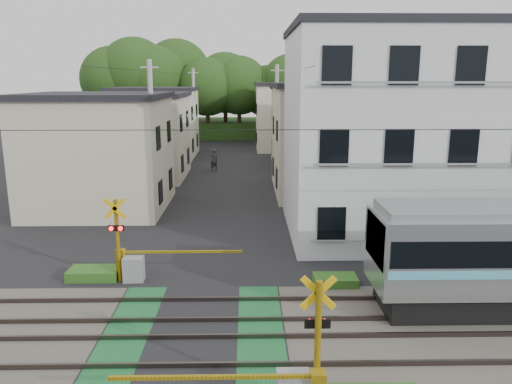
{
  "coord_description": "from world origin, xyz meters",
  "views": [
    {
      "loc": [
        1.54,
        -13.07,
        7.02
      ],
      "look_at": [
        1.86,
        5.0,
        2.92
      ],
      "focal_mm": 35.0,
      "sensor_mm": 36.0,
      "label": 1
    }
  ],
  "objects_px": {
    "crossing_signal_far": "(131,262)",
    "apartment_block": "(400,132)",
    "crossing_signal_near": "(297,383)",
    "pedestrian": "(214,160)"
  },
  "relations": [
    {
      "from": "crossing_signal_far",
      "to": "apartment_block",
      "type": "bearing_deg",
      "value": 27.78
    },
    {
      "from": "crossing_signal_near",
      "to": "crossing_signal_far",
      "type": "xyz_separation_m",
      "value": [
        -5.17,
        7.31,
        0.0
      ]
    },
    {
      "from": "apartment_block",
      "to": "pedestrian",
      "type": "relative_size",
      "value": 5.9
    },
    {
      "from": "crossing_signal_near",
      "to": "pedestrian",
      "type": "distance_m",
      "value": 29.41
    },
    {
      "from": "crossing_signal_near",
      "to": "pedestrian",
      "type": "bearing_deg",
      "value": 97.15
    },
    {
      "from": "crossing_signal_near",
      "to": "apartment_block",
      "type": "relative_size",
      "value": 0.46
    },
    {
      "from": "apartment_block",
      "to": "pedestrian",
      "type": "xyz_separation_m",
      "value": [
        -9.58,
        16.03,
        -3.79
      ]
    },
    {
      "from": "crossing_signal_near",
      "to": "pedestrian",
      "type": "relative_size",
      "value": 2.74
    },
    {
      "from": "crossing_signal_far",
      "to": "pedestrian",
      "type": "bearing_deg",
      "value": 86.05
    },
    {
      "from": "crossing_signal_far",
      "to": "crossing_signal_near",
      "type": "bearing_deg",
      "value": -54.71
    }
  ]
}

